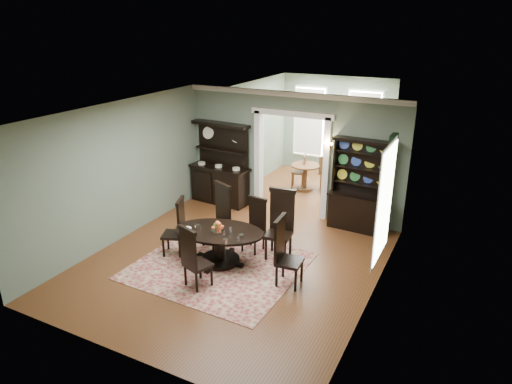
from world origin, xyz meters
TOP-DOWN VIEW (x-y plane):
  - room at (0.00, 0.04)m, footprint 5.51×6.01m
  - parlor at (0.00, 5.53)m, footprint 3.51×3.50m
  - doorway_trim at (0.00, 3.00)m, footprint 2.08×0.25m
  - right_window at (2.69, 0.93)m, footprint 0.15×1.47m
  - wall_sconce at (0.95, 2.85)m, footprint 0.27×0.21m
  - rug at (-0.18, -0.20)m, footprint 3.18×2.89m
  - dining_table at (-0.24, -0.05)m, footprint 1.97×1.94m
  - centerpiece at (-0.22, -0.13)m, footprint 1.33×0.85m
  - chair_far_left at (-0.62, 0.60)m, footprint 0.66×0.65m
  - chair_far_mid at (0.13, 0.78)m, footprint 0.47×0.45m
  - chair_far_right at (0.70, 0.79)m, footprint 0.58×0.56m
  - chair_end_left at (-1.18, -0.13)m, footprint 0.56×0.58m
  - chair_end_right at (1.20, -0.17)m, footprint 0.49×0.52m
  - chair_near at (-0.17, -1.06)m, footprint 0.56×0.55m
  - sideboard at (-1.90, 2.75)m, footprint 1.65×0.70m
  - welsh_dresser at (1.76, 2.77)m, footprint 1.37×0.56m
  - parlor_table at (-0.23, 4.61)m, footprint 0.80×0.80m
  - parlor_chair_left at (-0.43, 4.72)m, footprint 0.45×0.44m
  - parlor_chair_right at (0.31, 4.84)m, footprint 0.47×0.47m

SIDE VIEW (x-z plane):
  - rug at x=-0.18m, z-range 0.00..0.01m
  - parlor_table at x=-0.23m, z-range 0.11..0.86m
  - dining_table at x=-0.24m, z-range 0.14..0.84m
  - parlor_chair_left at x=-0.43m, z-range 0.03..1.01m
  - parlor_chair_right at x=0.31m, z-range 0.03..1.02m
  - chair_far_mid at x=0.13m, z-range 0.03..1.18m
  - chair_near at x=-0.17m, z-range 0.03..1.25m
  - chair_end_left at x=-1.18m, z-range 0.03..1.26m
  - chair_end_right at x=1.20m, z-range 0.03..1.34m
  - chair_far_left at x=-0.62m, z-range 0.04..1.42m
  - sideboard at x=-1.90m, z-range -0.32..1.80m
  - chair_far_right at x=0.70m, z-range 0.04..1.46m
  - welsh_dresser at x=1.76m, z-range -0.29..1.82m
  - centerpiece at x=-0.22m, z-range 0.66..0.87m
  - parlor at x=0.00m, z-range 0.01..3.02m
  - room at x=0.00m, z-range 0.07..3.08m
  - right_window at x=2.69m, z-range 0.54..2.66m
  - doorway_trim at x=0.00m, z-range 0.33..2.90m
  - wall_sconce at x=0.95m, z-range 1.79..1.99m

